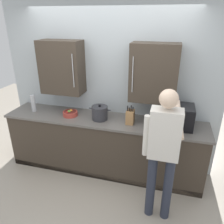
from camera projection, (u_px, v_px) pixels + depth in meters
name	position (u px, v px, depth m)	size (l,w,h in m)	color
ground_plane	(84.00, 209.00, 2.94)	(9.75, 9.75, 0.00)	#9E9384
back_wall_tiled	(109.00, 81.00, 3.42)	(3.42, 0.44, 2.74)	#B2BCC1
counter_unit	(104.00, 145.00, 3.55)	(3.11, 0.61, 0.93)	#3D3328
microwave_oven	(171.00, 116.00, 3.09)	(0.54, 0.41, 0.31)	black
thermos_flask	(33.00, 103.00, 3.58)	(0.08, 0.08, 0.27)	#B7BABF
knife_block	(130.00, 117.00, 3.19)	(0.11, 0.15, 0.29)	#A37547
fruit_bowl	(70.00, 113.00, 3.46)	(0.23, 0.23, 0.10)	#AD3D33
stock_pot	(100.00, 113.00, 3.31)	(0.34, 0.24, 0.24)	#2D2D33
person_figure	(163.00, 147.00, 2.47)	(0.44, 0.56, 1.70)	#282D3D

